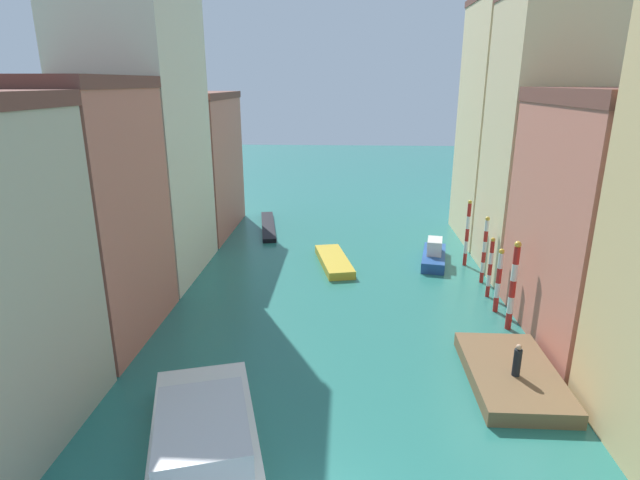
{
  "coord_description": "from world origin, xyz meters",
  "views": [
    {
      "loc": [
        0.3,
        -12.24,
        13.52
      ],
      "look_at": [
        -1.8,
        25.92,
        1.5
      ],
      "focal_mm": 28.3,
      "sensor_mm": 36.0,
      "label": 1
    }
  ],
  "objects_px": {
    "mooring_pole_1": "(499,280)",
    "motorboat_1": "(434,255)",
    "waterfront_dock": "(512,375)",
    "vaporetto_white": "(205,459)",
    "motorboat_0": "(334,261)",
    "person_on_dock": "(517,361)",
    "mooring_pole_0": "(513,285)",
    "gondola_black": "(268,226)",
    "mooring_pole_4": "(467,233)",
    "mooring_pole_3": "(484,249)",
    "mooring_pole_2": "(490,267)"
  },
  "relations": [
    {
      "from": "mooring_pole_1",
      "to": "motorboat_1",
      "type": "height_order",
      "value": "mooring_pole_1"
    },
    {
      "from": "person_on_dock",
      "to": "mooring_pole_3",
      "type": "relative_size",
      "value": 0.33
    },
    {
      "from": "motorboat_1",
      "to": "gondola_black",
      "type": "bearing_deg",
      "value": 148.04
    },
    {
      "from": "mooring_pole_3",
      "to": "motorboat_1",
      "type": "height_order",
      "value": "mooring_pole_3"
    },
    {
      "from": "person_on_dock",
      "to": "mooring_pole_3",
      "type": "bearing_deg",
      "value": 82.43
    },
    {
      "from": "person_on_dock",
      "to": "waterfront_dock",
      "type": "bearing_deg",
      "value": 85.21
    },
    {
      "from": "mooring_pole_3",
      "to": "gondola_black",
      "type": "bearing_deg",
      "value": 143.03
    },
    {
      "from": "mooring_pole_4",
      "to": "motorboat_0",
      "type": "relative_size",
      "value": 0.75
    },
    {
      "from": "mooring_pole_0",
      "to": "gondola_black",
      "type": "distance_m",
      "value": 26.24
    },
    {
      "from": "motorboat_0",
      "to": "mooring_pole_1",
      "type": "bearing_deg",
      "value": -37.14
    },
    {
      "from": "mooring_pole_3",
      "to": "person_on_dock",
      "type": "bearing_deg",
      "value": -97.57
    },
    {
      "from": "waterfront_dock",
      "to": "gondola_black",
      "type": "xyz_separation_m",
      "value": [
        -15.45,
        25.35,
        -0.16
      ]
    },
    {
      "from": "mooring_pole_1",
      "to": "motorboat_0",
      "type": "height_order",
      "value": "mooring_pole_1"
    },
    {
      "from": "mooring_pole_1",
      "to": "motorboat_0",
      "type": "xyz_separation_m",
      "value": [
        -10.16,
        7.7,
        -1.78
      ]
    },
    {
      "from": "person_on_dock",
      "to": "gondola_black",
      "type": "height_order",
      "value": "person_on_dock"
    },
    {
      "from": "vaporetto_white",
      "to": "motorboat_1",
      "type": "bearing_deg",
      "value": 63.38
    },
    {
      "from": "waterfront_dock",
      "to": "vaporetto_white",
      "type": "bearing_deg",
      "value": -151.4
    },
    {
      "from": "mooring_pole_4",
      "to": "motorboat_1",
      "type": "xyz_separation_m",
      "value": [
        -2.29,
        0.43,
        -1.98
      ]
    },
    {
      "from": "person_on_dock",
      "to": "mooring_pole_0",
      "type": "bearing_deg",
      "value": 75.95
    },
    {
      "from": "waterfront_dock",
      "to": "gondola_black",
      "type": "distance_m",
      "value": 29.69
    },
    {
      "from": "mooring_pole_2",
      "to": "mooring_pole_3",
      "type": "relative_size",
      "value": 0.85
    },
    {
      "from": "mooring_pole_0",
      "to": "gondola_black",
      "type": "relative_size",
      "value": 0.54
    },
    {
      "from": "person_on_dock",
      "to": "mooring_pole_2",
      "type": "xyz_separation_m",
      "value": [
        1.51,
        10.57,
        0.63
      ]
    },
    {
      "from": "person_on_dock",
      "to": "mooring_pole_1",
      "type": "height_order",
      "value": "mooring_pole_1"
    },
    {
      "from": "vaporetto_white",
      "to": "mooring_pole_2",
      "type": "bearing_deg",
      "value": 50.05
    },
    {
      "from": "mooring_pole_3",
      "to": "gondola_black",
      "type": "xyz_separation_m",
      "value": [
        -17.14,
        12.9,
        -2.25
      ]
    },
    {
      "from": "mooring_pole_0",
      "to": "vaporetto_white",
      "type": "relative_size",
      "value": 0.42
    },
    {
      "from": "mooring_pole_2",
      "to": "gondola_black",
      "type": "xyz_separation_m",
      "value": [
        -16.91,
        15.37,
        -1.88
      ]
    },
    {
      "from": "mooring_pole_4",
      "to": "mooring_pole_3",
      "type": "bearing_deg",
      "value": -83.07
    },
    {
      "from": "mooring_pole_0",
      "to": "mooring_pole_3",
      "type": "height_order",
      "value": "mooring_pole_0"
    },
    {
      "from": "waterfront_dock",
      "to": "motorboat_0",
      "type": "relative_size",
      "value": 1.01
    },
    {
      "from": "person_on_dock",
      "to": "mooring_pole_1",
      "type": "xyz_separation_m",
      "value": [
        1.41,
        8.3,
        0.64
      ]
    },
    {
      "from": "mooring_pole_3",
      "to": "gondola_black",
      "type": "distance_m",
      "value": 21.57
    },
    {
      "from": "mooring_pole_0",
      "to": "mooring_pole_1",
      "type": "xyz_separation_m",
      "value": [
        -0.1,
        2.27,
        -0.6
      ]
    },
    {
      "from": "mooring_pole_3",
      "to": "mooring_pole_4",
      "type": "xyz_separation_m",
      "value": [
        -0.42,
        3.47,
        0.18
      ]
    },
    {
      "from": "mooring_pole_0",
      "to": "mooring_pole_4",
      "type": "relative_size",
      "value": 1.02
    },
    {
      "from": "waterfront_dock",
      "to": "vaporetto_white",
      "type": "distance_m",
      "value": 14.46
    },
    {
      "from": "mooring_pole_1",
      "to": "mooring_pole_0",
      "type": "bearing_deg",
      "value": -87.56
    },
    {
      "from": "mooring_pole_2",
      "to": "mooring_pole_3",
      "type": "bearing_deg",
      "value": 84.86
    },
    {
      "from": "mooring_pole_1",
      "to": "waterfront_dock",
      "type": "bearing_deg",
      "value": -100.02
    },
    {
      "from": "mooring_pole_4",
      "to": "motorboat_1",
      "type": "bearing_deg",
      "value": 169.39
    },
    {
      "from": "waterfront_dock",
      "to": "motorboat_0",
      "type": "xyz_separation_m",
      "value": [
        -8.8,
        15.4,
        -0.05
      ]
    },
    {
      "from": "mooring_pole_1",
      "to": "vaporetto_white",
      "type": "relative_size",
      "value": 0.33
    },
    {
      "from": "gondola_black",
      "to": "waterfront_dock",
      "type": "bearing_deg",
      "value": -58.63
    },
    {
      "from": "waterfront_dock",
      "to": "person_on_dock",
      "type": "distance_m",
      "value": 1.24
    },
    {
      "from": "mooring_pole_3",
      "to": "motorboat_1",
      "type": "xyz_separation_m",
      "value": [
        -2.71,
        3.9,
        -1.81
      ]
    },
    {
      "from": "waterfront_dock",
      "to": "mooring_pole_3",
      "type": "height_order",
      "value": "mooring_pole_3"
    },
    {
      "from": "mooring_pole_3",
      "to": "motorboat_0",
      "type": "distance_m",
      "value": 11.1
    },
    {
      "from": "person_on_dock",
      "to": "vaporetto_white",
      "type": "xyz_separation_m",
      "value": [
        -12.64,
        -6.32,
        -0.51
      ]
    },
    {
      "from": "motorboat_1",
      "to": "person_on_dock",
      "type": "bearing_deg",
      "value": -86.69
    }
  ]
}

